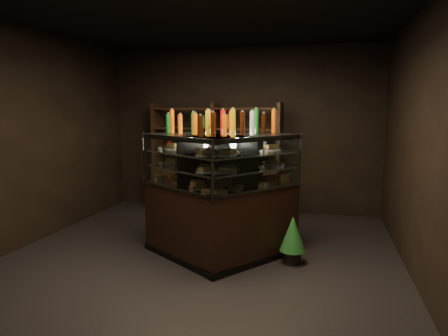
{
  "coord_description": "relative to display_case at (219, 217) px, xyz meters",
  "views": [
    {
      "loc": [
        1.5,
        -4.79,
        1.89
      ],
      "look_at": [
        0.35,
        -0.26,
        1.2
      ],
      "focal_mm": 32.0,
      "sensor_mm": 36.0,
      "label": 1
    }
  ],
  "objects": [
    {
      "name": "food_display",
      "position": [
        0.0,
        -0.0,
        0.69
      ],
      "size": [
        1.62,
        1.14,
        0.48
      ],
      "color": "#CD8849",
      "rests_on": "display_case"
    },
    {
      "name": "bottles_top",
      "position": [
        -0.0,
        0.0,
        1.19
      ],
      "size": [
        1.45,
        1.0,
        0.3
      ],
      "color": "#0F38B2",
      "rests_on": "display_case"
    },
    {
      "name": "potted_conifer",
      "position": [
        0.93,
        0.02,
        -0.14
      ],
      "size": [
        0.32,
        0.32,
        0.67
      ],
      "rotation": [
        0.0,
        0.0,
        0.17
      ],
      "color": "black",
      "rests_on": "ground"
    },
    {
      "name": "display_case",
      "position": [
        0.0,
        0.0,
        0.0
      ],
      "size": [
        2.07,
        1.6,
        1.58
      ],
      "rotation": [
        0.0,
        0.0,
        0.17
      ],
      "color": "black",
      "rests_on": "ground"
    },
    {
      "name": "back_shelving",
      "position": [
        -0.62,
        2.08,
        0.08
      ],
      "size": [
        2.39,
        0.58,
        2.0
      ],
      "rotation": [
        0.0,
        0.0,
        -0.07
      ],
      "color": "black",
      "rests_on": "ground"
    },
    {
      "name": "ground",
      "position": [
        -0.23,
        0.03,
        -0.53
      ],
      "size": [
        5.0,
        5.0,
        0.0
      ],
      "primitive_type": "plane",
      "color": "black",
      "rests_on": "ground"
    },
    {
      "name": "room_shell",
      "position": [
        -0.23,
        0.03,
        1.42
      ],
      "size": [
        5.02,
        5.02,
        3.01
      ],
      "color": "black",
      "rests_on": "ground"
    }
  ]
}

